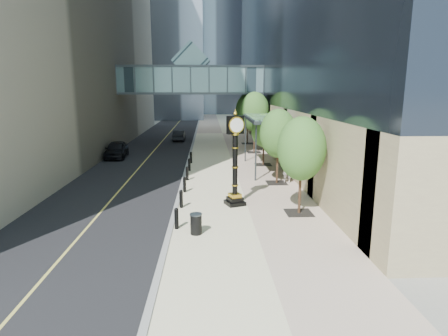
{
  "coord_description": "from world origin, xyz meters",
  "views": [
    {
      "loc": [
        -1.2,
        -15.73,
        6.49
      ],
      "look_at": [
        -0.3,
        4.94,
        2.13
      ],
      "focal_mm": 30.0,
      "sensor_mm": 36.0,
      "label": 1
    }
  ],
  "objects_px": {
    "street_clock": "(235,166)",
    "car_near": "(116,149)",
    "trash_bin": "(196,224)",
    "pedestrian": "(287,169)",
    "car_far": "(179,135)"
  },
  "relations": [
    {
      "from": "street_clock",
      "to": "car_near",
      "type": "height_order",
      "value": "street_clock"
    },
    {
      "from": "car_near",
      "to": "street_clock",
      "type": "bearing_deg",
      "value": -60.08
    },
    {
      "from": "trash_bin",
      "to": "pedestrian",
      "type": "xyz_separation_m",
      "value": [
        6.1,
        9.3,
        0.5
      ]
    },
    {
      "from": "street_clock",
      "to": "car_far",
      "type": "height_order",
      "value": "street_clock"
    },
    {
      "from": "street_clock",
      "to": "car_near",
      "type": "distance_m",
      "value": 18.81
    },
    {
      "from": "street_clock",
      "to": "pedestrian",
      "type": "height_order",
      "value": "street_clock"
    },
    {
      "from": "street_clock",
      "to": "pedestrian",
      "type": "relative_size",
      "value": 2.76
    },
    {
      "from": "pedestrian",
      "to": "car_far",
      "type": "relative_size",
      "value": 0.47
    },
    {
      "from": "trash_bin",
      "to": "pedestrian",
      "type": "height_order",
      "value": "pedestrian"
    },
    {
      "from": "street_clock",
      "to": "car_far",
      "type": "distance_m",
      "value": 28.32
    },
    {
      "from": "car_near",
      "to": "trash_bin",
      "type": "bearing_deg",
      "value": -71.02
    },
    {
      "from": "trash_bin",
      "to": "car_far",
      "type": "relative_size",
      "value": 0.22
    },
    {
      "from": "street_clock",
      "to": "car_far",
      "type": "relative_size",
      "value": 1.31
    },
    {
      "from": "street_clock",
      "to": "car_near",
      "type": "relative_size",
      "value": 1.12
    },
    {
      "from": "car_far",
      "to": "pedestrian",
      "type": "bearing_deg",
      "value": 112.88
    }
  ]
}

